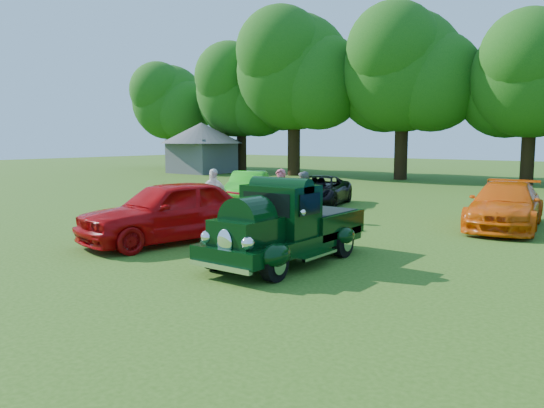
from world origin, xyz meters
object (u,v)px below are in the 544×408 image
Objects in this scene: red_convertible at (169,211)px; back_car_orange at (505,205)px; spectator_pink at (281,198)px; spectator_white at (213,197)px; back_car_lime at (248,186)px; back_car_black at (319,191)px; spectator_grey at (303,196)px; hero_pickup at (286,229)px; gazebo at (202,142)px.

red_convertible is 9.86m from back_car_orange.
spectator_pink reaches higher than spectator_white.
spectator_pink is at bearing -71.14° from back_car_lime.
back_car_black is 0.91× the size of back_car_orange.
spectator_white reaches higher than spectator_grey.
spectator_grey is (0.01, 1.23, -0.07)m from spectator_pink.
back_car_black is at bearing 162.37° from spectator_grey.
red_convertible is 2.69× the size of spectator_white.
spectator_pink is at bearing 127.37° from hero_pickup.
back_car_lime is at bearing 128.26° from red_convertible.
back_car_lime is 0.91× the size of back_car_black.
spectator_white reaches higher than back_car_orange.
red_convertible is 1.22× the size of back_car_lime.
gazebo reaches higher than hero_pickup.
hero_pickup is 7.98m from back_car_orange.
red_convertible is at bearing -138.00° from back_car_orange.
spectator_white is (-0.05, -6.06, 0.28)m from back_car_black.
spectator_pink is at bearing -42.98° from spectator_grey.
spectator_white is (-4.64, 2.66, 0.14)m from hero_pickup.
spectator_white reaches higher than back_car_black.
spectator_pink reaches higher than back_car_lime.
back_car_black is at bearing 117.76° from hero_pickup.
spectator_grey is 0.92× the size of spectator_white.
back_car_lime is at bearing 51.62° from spectator_white.
spectator_grey is at bearing 119.79° from hero_pickup.
spectator_grey is 25.39m from gazebo.
spectator_white is at bearing -107.26° from back_car_black.
spectator_pink reaches higher than spectator_grey.
back_car_lime is (-7.76, 8.17, -0.09)m from hero_pickup.
spectator_white is (3.12, -5.51, 0.24)m from back_car_lime.
red_convertible reaches higher than back_car_orange.
gazebo reaches higher than spectator_white.
red_convertible reaches higher than back_car_lime.
gazebo reaches higher than back_car_black.
hero_pickup is 2.67× the size of spectator_grey.
spectator_white is at bearing -89.55° from back_car_lime.
gazebo is (-14.95, 12.54, 1.76)m from back_car_lime.
spectator_pink is 26.17m from gazebo.
back_car_orange is at bearing 29.38° from spectator_pink.
back_car_black is at bearing 104.41° from spectator_pink.
spectator_white is (-0.89, 2.61, 0.07)m from red_convertible.
gazebo is (-25.41, 13.19, 1.72)m from back_car_orange.
hero_pickup is at bearing -75.52° from back_car_lime.
back_car_lime is (-4.01, 8.11, -0.17)m from red_convertible.
spectator_pink is (4.91, -4.43, 0.24)m from back_car_lime.
red_convertible is 8.71m from back_car_black.
back_car_lime is 10.48m from back_car_orange.
hero_pickup is at bearing -97.69° from spectator_white.
back_car_lime is 2.20× the size of spectator_pink.
spectator_grey reaches higher than back_car_black.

